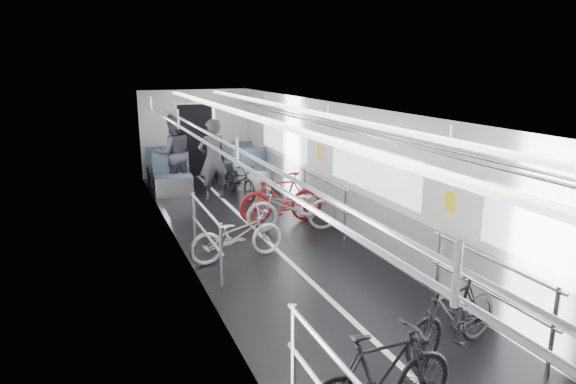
# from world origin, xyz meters

# --- Properties ---
(car_shell) EXTENTS (3.02, 14.01, 2.41)m
(car_shell) POSITION_xyz_m (0.00, 1.78, 1.13)
(car_shell) COLOR black
(car_shell) RESTS_ON ground
(bike_left_mid) EXTENTS (1.50, 0.44, 0.90)m
(bike_left_mid) POSITION_xyz_m (-0.66, -3.83, 0.45)
(bike_left_mid) COLOR black
(bike_left_mid) RESTS_ON floor
(bike_left_far) EXTENTS (1.63, 0.70, 0.83)m
(bike_left_far) POSITION_xyz_m (-0.74, 0.40, 0.42)
(bike_left_far) COLOR silver
(bike_left_far) RESTS_ON floor
(bike_right_near) EXTENTS (1.55, 0.74, 0.90)m
(bike_right_near) POSITION_xyz_m (0.66, -3.16, 0.45)
(bike_right_near) COLOR black
(bike_right_near) RESTS_ON floor
(bike_right_mid) EXTENTS (1.86, 0.98, 0.93)m
(bike_right_mid) POSITION_xyz_m (0.64, 1.39, 0.46)
(bike_right_mid) COLOR #A4A4A8
(bike_right_mid) RESTS_ON floor
(bike_right_far) EXTENTS (1.74, 0.72, 1.02)m
(bike_right_far) POSITION_xyz_m (0.64, 1.99, 0.51)
(bike_right_far) COLOR #A11313
(bike_right_far) RESTS_ON floor
(bike_aisle) EXTENTS (0.79, 1.67, 0.85)m
(bike_aisle) POSITION_xyz_m (0.43, 4.17, 0.42)
(bike_aisle) COLOR black
(bike_aisle) RESTS_ON floor
(person_standing) EXTENTS (0.73, 0.52, 1.88)m
(person_standing) POSITION_xyz_m (-0.17, 4.27, 0.94)
(person_standing) COLOR black
(person_standing) RESTS_ON floor
(person_seated) EXTENTS (0.98, 0.79, 1.92)m
(person_seated) POSITION_xyz_m (-0.90, 5.30, 0.96)
(person_seated) COLOR #2A2930
(person_seated) RESTS_ON floor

